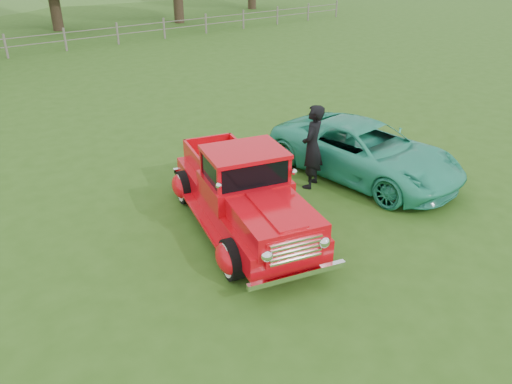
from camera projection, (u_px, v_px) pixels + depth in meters
ground at (313, 243)px, 9.95m from camera, size 140.00×140.00×0.00m
fence_line at (6, 46)px, 25.01m from camera, size 48.00×0.12×1.20m
red_pickup at (244, 194)px, 10.13m from camera, size 3.18×5.27×1.78m
teal_sedan at (365, 151)px, 12.46m from camera, size 2.68×5.13×1.38m
man at (312, 147)px, 11.80m from camera, size 0.89×0.78×2.05m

